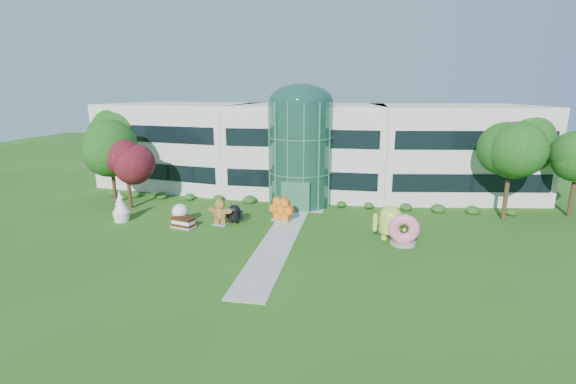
% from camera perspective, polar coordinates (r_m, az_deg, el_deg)
% --- Properties ---
extents(ground, '(140.00, 140.00, 0.00)m').
position_cam_1_polar(ground, '(29.77, -1.82, -7.61)').
color(ground, '#215114').
rests_on(ground, ground).
extents(building, '(46.00, 15.00, 9.30)m').
position_cam_1_polar(building, '(45.88, 2.85, 6.02)').
color(building, beige).
rests_on(building, ground).
extents(atrium, '(6.00, 6.00, 9.80)m').
position_cam_1_polar(atrium, '(39.97, 1.73, 5.23)').
color(atrium, '#194738').
rests_on(atrium, ground).
extents(walkway, '(2.40, 20.00, 0.04)m').
position_cam_1_polar(walkway, '(31.59, -1.06, -6.28)').
color(walkway, '#9E9E93').
rests_on(walkway, ground).
extents(tree_red, '(4.00, 4.00, 6.00)m').
position_cam_1_polar(tree_red, '(41.40, -21.04, 1.94)').
color(tree_red, '#3F0C14').
rests_on(tree_red, ground).
extents(trees_backdrop, '(52.00, 8.00, 8.40)m').
position_cam_1_polar(trees_backdrop, '(41.05, 1.93, 4.47)').
color(trees_backdrop, '#174511').
rests_on(trees_backdrop, ground).
extents(android_green, '(2.88, 2.14, 2.99)m').
position_cam_1_polar(android_green, '(31.77, 13.80, -3.76)').
color(android_green, '#A9CE42').
rests_on(android_green, ground).
extents(android_black, '(1.85, 1.49, 1.84)m').
position_cam_1_polar(android_black, '(35.05, -7.35, -2.79)').
color(android_black, black).
rests_on(android_black, ground).
extents(donut, '(2.25, 1.09, 2.33)m').
position_cam_1_polar(donut, '(31.12, 15.53, -4.88)').
color(donut, '#E75878').
rests_on(donut, ground).
extents(gingerbread, '(2.49, 1.21, 2.21)m').
position_cam_1_polar(gingerbread, '(34.70, -9.28, -2.71)').
color(gingerbread, brown).
rests_on(gingerbread, ground).
extents(ice_cream_sandwich, '(2.13, 1.46, 0.87)m').
position_cam_1_polar(ice_cream_sandwich, '(34.76, -14.13, -4.09)').
color(ice_cream_sandwich, black).
rests_on(ice_cream_sandwich, ground).
extents(honeycomb, '(2.59, 1.69, 1.92)m').
position_cam_1_polar(honeycomb, '(35.26, -0.90, -2.51)').
color(honeycomb, orange).
rests_on(honeycomb, ground).
extents(froyo, '(1.97, 1.97, 2.56)m').
position_cam_1_polar(froyo, '(37.91, -21.93, -1.86)').
color(froyo, white).
rests_on(froyo, ground).
extents(cupcake, '(1.80, 1.80, 1.70)m').
position_cam_1_polar(cupcake, '(35.77, -14.54, -2.90)').
color(cupcake, white).
rests_on(cupcake, ground).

